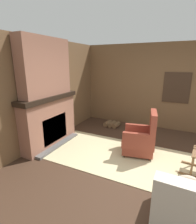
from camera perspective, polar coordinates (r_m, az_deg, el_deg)
The scene contains 10 objects.
ground_plane at distance 3.88m, azimuth 13.50°, elevation -16.80°, with size 14.00×14.00×0.00m, color #3D281C.
wood_panel_wall_left at distance 4.57m, azimuth -18.09°, elevation 5.75°, with size 0.06×5.62×2.64m.
wood_panel_wall_back at distance 5.84m, azimuth 20.18°, elevation 7.63°, with size 5.62×0.09×2.64m.
fireplace_hearth at distance 4.59m, azimuth -15.41°, elevation -2.78°, with size 0.56×1.77×1.29m.
chimney_breast at distance 4.37m, azimuth -16.83°, elevation 13.83°, with size 0.31×1.47×1.33m.
area_rug at distance 4.11m, azimuth 8.09°, elevation -14.34°, with size 3.64×1.72×0.01m.
armchair at distance 4.17m, azimuth 13.80°, elevation -8.69°, with size 0.81×0.76×1.04m.
firewood_stack at distance 5.86m, azimuth 4.56°, elevation -3.95°, with size 0.50×0.40×0.16m.
oil_lamp_vase at distance 4.18m, azimuth -20.01°, elevation 5.42°, with size 0.11×0.11×0.23m.
storage_case at distance 4.57m, azimuth -15.16°, elevation 6.50°, with size 0.13×0.26×0.14m.
Camera 1 is at (0.62, -3.22, 2.07)m, focal length 28.00 mm.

